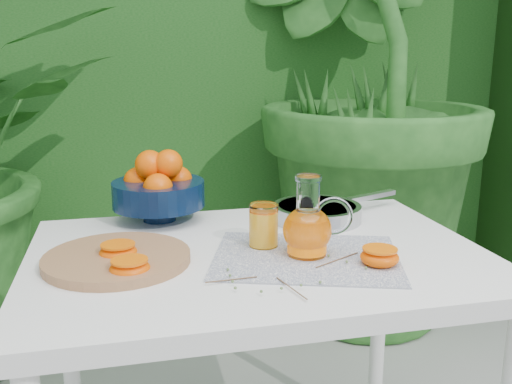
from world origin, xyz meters
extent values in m
cube|color=#164F18|center=(0.00, 2.20, 1.25)|extent=(8.00, 1.20, 2.50)
imported|color=#21551D|center=(0.69, 1.27, 1.09)|extent=(2.88, 2.88, 2.19)
cube|color=white|center=(-0.03, 0.07, 0.73)|extent=(1.00, 0.70, 0.04)
cylinder|color=white|center=(-0.48, 0.37, 0.35)|extent=(0.04, 0.04, 0.71)
cylinder|color=white|center=(0.42, 0.37, 0.35)|extent=(0.04, 0.04, 0.71)
cube|color=#0C1745|center=(0.06, 0.01, 0.75)|extent=(0.47, 0.41, 0.00)
cylinder|color=#915E41|center=(-0.33, 0.07, 0.76)|extent=(0.40, 0.40, 0.02)
cylinder|color=black|center=(-0.22, 0.36, 0.77)|extent=(0.09, 0.09, 0.04)
cylinder|color=black|center=(-0.22, 0.36, 0.82)|extent=(0.25, 0.25, 0.07)
sphere|color=#F95E02|center=(-0.27, 0.39, 0.85)|extent=(0.08, 0.08, 0.07)
sphere|color=#F95E02|center=(-0.17, 0.39, 0.85)|extent=(0.08, 0.08, 0.07)
sphere|color=#F95E02|center=(-0.23, 0.30, 0.85)|extent=(0.08, 0.08, 0.07)
sphere|color=#F95E02|center=(-0.22, 0.42, 0.85)|extent=(0.08, 0.08, 0.07)
sphere|color=#F95E02|center=(-0.24, 0.37, 0.90)|extent=(0.08, 0.08, 0.08)
sphere|color=#F95E02|center=(-0.20, 0.35, 0.90)|extent=(0.08, 0.08, 0.07)
cylinder|color=white|center=(0.07, 0.02, 0.76)|extent=(0.10, 0.10, 0.01)
ellipsoid|color=white|center=(0.07, 0.02, 0.81)|extent=(0.13, 0.13, 0.10)
cylinder|color=white|center=(0.07, 0.02, 0.89)|extent=(0.06, 0.06, 0.07)
cylinder|color=white|center=(0.07, 0.02, 0.92)|extent=(0.07, 0.07, 0.01)
torus|color=white|center=(0.12, 0.00, 0.84)|extent=(0.08, 0.03, 0.08)
cylinder|color=orange|center=(0.07, 0.02, 0.80)|extent=(0.11, 0.11, 0.07)
cylinder|color=white|center=(-0.01, 0.09, 0.80)|extent=(0.08, 0.08, 0.10)
cylinder|color=yellow|center=(-0.01, 0.09, 0.79)|extent=(0.07, 0.07, 0.08)
cylinder|color=orange|center=(-0.01, 0.09, 0.83)|extent=(0.07, 0.07, 0.00)
cylinder|color=#ACADB1|center=(0.18, 0.26, 0.77)|extent=(0.30, 0.30, 0.04)
cylinder|color=#BCBDC1|center=(0.18, 0.26, 0.79)|extent=(0.26, 0.26, 0.01)
cube|color=#ACADB1|center=(0.36, 0.34, 0.79)|extent=(0.17, 0.08, 0.01)
ellipsoid|color=#F95E02|center=(-0.31, -0.02, 0.77)|extent=(0.08, 0.08, 0.04)
cylinder|color=orange|center=(-0.31, -0.02, 0.79)|extent=(0.07, 0.07, 0.00)
ellipsoid|color=#F95E02|center=(-0.33, 0.08, 0.77)|extent=(0.08, 0.08, 0.04)
cylinder|color=orange|center=(-0.33, 0.08, 0.79)|extent=(0.07, 0.07, 0.00)
ellipsoid|color=#F95E02|center=(0.20, -0.07, 0.77)|extent=(0.08, 0.08, 0.04)
cylinder|color=orange|center=(0.20, -0.07, 0.79)|extent=(0.07, 0.07, 0.00)
cylinder|color=brown|center=(-0.02, -0.15, 0.76)|extent=(0.03, 0.11, 0.00)
sphere|color=#526D39|center=(-0.08, -0.16, 0.76)|extent=(0.01, 0.01, 0.01)
sphere|color=#526D39|center=(-0.04, -0.16, 0.76)|extent=(0.01, 0.01, 0.01)
sphere|color=#526D39|center=(0.00, -0.15, 0.76)|extent=(0.01, 0.01, 0.01)
sphere|color=#526D39|center=(0.04, -0.15, 0.76)|extent=(0.01, 0.01, 0.01)
cylinder|color=brown|center=(0.12, -0.04, 0.76)|extent=(0.12, 0.07, 0.00)
sphere|color=#526D39|center=(0.08, 0.03, 0.76)|extent=(0.01, 0.01, 0.01)
sphere|color=#526D39|center=(0.11, -0.01, 0.76)|extent=(0.01, 0.01, 0.01)
sphere|color=#526D39|center=(0.13, -0.06, 0.76)|extent=(0.01, 0.01, 0.01)
sphere|color=#526D39|center=(0.16, -0.10, 0.76)|extent=(0.01, 0.01, 0.01)
cylinder|color=brown|center=(-0.12, -0.09, 0.76)|extent=(0.10, 0.01, 0.00)
sphere|color=#526D39|center=(-0.12, -0.14, 0.76)|extent=(0.01, 0.01, 0.01)
sphere|color=#526D39|center=(-0.12, -0.11, 0.76)|extent=(0.01, 0.01, 0.01)
sphere|color=#526D39|center=(-0.12, -0.07, 0.76)|extent=(0.01, 0.01, 0.01)
sphere|color=#526D39|center=(-0.12, -0.04, 0.76)|extent=(0.01, 0.01, 0.01)
camera|label=1|loc=(-0.30, -1.09, 1.18)|focal=40.00mm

